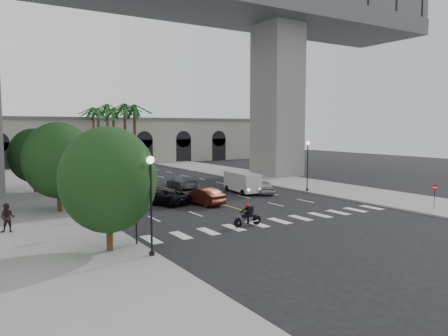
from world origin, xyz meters
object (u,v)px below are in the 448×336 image
at_px(car_d, 182,182).
at_px(do_not_enter_sign, 435,192).
at_px(lamp_post_left_near, 151,197).
at_px(traffic_signal_far, 114,194).
at_px(traffic_signal_near, 136,203).
at_px(pedestrian_a, 95,208).
at_px(car_e, 145,180).
at_px(lamp_post_left_far, 63,166).
at_px(pedestrian_b, 8,218).
at_px(cargo_van, 242,182).
at_px(car_c, 163,196).
at_px(lamp_post_right, 308,161).
at_px(motorcycle_rider, 248,216).
at_px(car_b, 203,196).
at_px(car_a, 263,187).

relative_size(car_d, do_not_enter_sign, 2.27).
distance_m(lamp_post_left_near, traffic_signal_far, 6.54).
relative_size(traffic_signal_near, pedestrian_a, 2.20).
bearing_deg(car_e, lamp_post_left_far, 44.05).
bearing_deg(pedestrian_b, cargo_van, 39.18).
relative_size(car_c, car_e, 1.20).
height_order(lamp_post_left_far, lamp_post_right, same).
bearing_deg(lamp_post_left_near, lamp_post_left_far, 90.00).
height_order(traffic_signal_far, car_e, traffic_signal_far).
distance_m(lamp_post_left_near, motorcycle_rider, 9.53).
bearing_deg(motorcycle_rider, lamp_post_right, 32.82).
relative_size(motorcycle_rider, pedestrian_b, 1.20).
relative_size(lamp_post_left_near, car_b, 1.18).
relative_size(lamp_post_right, traffic_signal_near, 1.47).
relative_size(traffic_signal_far, car_b, 0.81).
bearing_deg(car_c, car_d, -149.23).
height_order(car_e, pedestrian_b, pedestrian_b).
xyz_separation_m(car_d, pedestrian_b, (-18.75, -13.00, 0.35)).
distance_m(traffic_signal_near, pedestrian_a, 8.02).
bearing_deg(car_c, motorcycle_rider, 75.00).
xyz_separation_m(lamp_post_left_near, car_b, (9.90, 12.31, -2.48)).
relative_size(lamp_post_left_near, lamp_post_left_far, 1.00).
relative_size(car_b, car_c, 0.89).
relative_size(motorcycle_rider, car_e, 0.52).
relative_size(car_c, do_not_enter_sign, 2.31).
xyz_separation_m(car_d, do_not_enter_sign, (11.50, -22.70, 0.87)).
bearing_deg(car_c, lamp_post_left_far, -66.84).
bearing_deg(lamp_post_right, lamp_post_left_near, -150.31).
distance_m(traffic_signal_near, motorcycle_rider, 8.68).
bearing_deg(motorcycle_rider, traffic_signal_near, -175.08).
distance_m(car_d, cargo_van, 7.49).
bearing_deg(cargo_van, lamp_post_right, -20.09).
bearing_deg(do_not_enter_sign, cargo_van, 135.56).
bearing_deg(traffic_signal_far, car_e, 63.19).
height_order(lamp_post_right, car_a, lamp_post_right).
distance_m(lamp_post_left_near, pedestrian_b, 11.34).
bearing_deg(cargo_van, car_c, -164.54).
height_order(traffic_signal_near, car_e, traffic_signal_near).
height_order(lamp_post_right, car_e, lamp_post_right).
relative_size(car_e, pedestrian_a, 2.56).
xyz_separation_m(traffic_signal_far, motorcycle_rider, (8.44, -3.10, -1.78)).
xyz_separation_m(traffic_signal_near, car_e, (9.80, 23.39, -1.79)).
xyz_separation_m(lamp_post_right, cargo_van, (-6.17, 2.99, -2.04)).
bearing_deg(car_e, do_not_enter_sign, 136.78).
height_order(car_a, car_d, car_d).
distance_m(lamp_post_left_near, lamp_post_right, 26.25).
distance_m(lamp_post_left_near, car_e, 27.83).
distance_m(lamp_post_right, car_c, 16.08).
bearing_deg(car_d, car_e, -47.07).
relative_size(lamp_post_left_near, car_d, 1.07).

